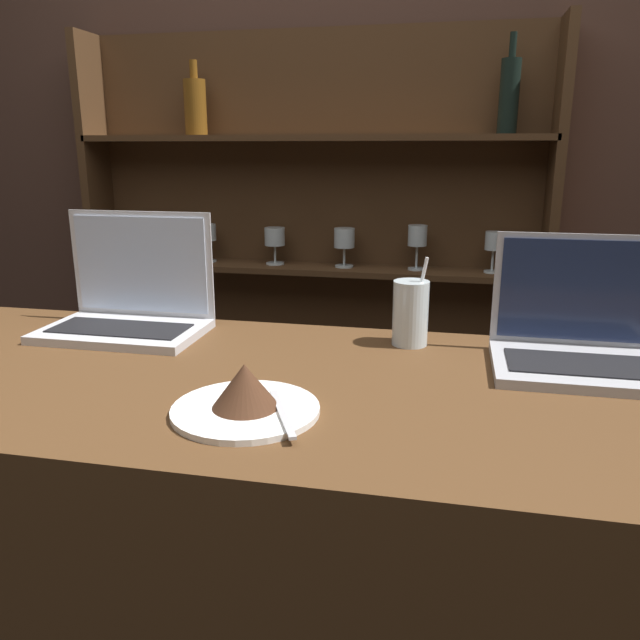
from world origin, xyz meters
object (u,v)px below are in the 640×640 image
at_px(laptop_far, 584,339).
at_px(water_glass, 410,313).
at_px(laptop_near, 130,304).
at_px(cake_plate, 245,396).

bearing_deg(laptop_far, water_glass, 168.62).
relative_size(laptop_near, water_glass, 1.86).
bearing_deg(laptop_near, water_glass, 2.33).
height_order(laptop_near, laptop_far, laptop_near).
bearing_deg(water_glass, laptop_far, -11.38).
distance_m(laptop_far, water_glass, 0.33).
bearing_deg(cake_plate, laptop_near, 136.12).
bearing_deg(laptop_far, cake_plate, -148.30).
height_order(laptop_near, cake_plate, laptop_near).
xyz_separation_m(laptop_near, water_glass, (0.60, 0.02, 0.01)).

